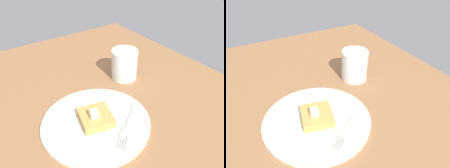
{
  "view_description": "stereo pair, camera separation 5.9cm",
  "coord_description": "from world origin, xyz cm",
  "views": [
    {
      "loc": [
        15.19,
        38.31,
        40.87
      ],
      "look_at": [
        -12.77,
        -0.97,
        7.45
      ],
      "focal_mm": 35.0,
      "sensor_mm": 36.0,
      "label": 1
    },
    {
      "loc": [
        10.21,
        41.41,
        40.87
      ],
      "look_at": [
        -12.77,
        -0.97,
        7.45
      ],
      "focal_mm": 35.0,
      "sensor_mm": 36.0,
      "label": 2
    }
  ],
  "objects": [
    {
      "name": "table_surface",
      "position": [
        0.0,
        0.0,
        1.48
      ],
      "size": [
        99.3,
        99.3,
        2.95
      ],
      "primitive_type": "cube",
      "color": "#946640",
      "rests_on": "ground"
    },
    {
      "name": "plate",
      "position": [
        -3.61,
        5.31,
        3.53
      ],
      "size": [
        25.92,
        25.92,
        1.05
      ],
      "color": "silver",
      "rests_on": "table_surface"
    },
    {
      "name": "toast_slice_center",
      "position": [
        -3.61,
        5.31,
        5.05
      ],
      "size": [
        8.79,
        9.14,
        2.09
      ],
      "primitive_type": "cube",
      "rotation": [
        0.0,
        0.0,
        -0.23
      ],
      "color": "tan",
      "rests_on": "plate"
    },
    {
      "name": "butter_pat_primary",
      "position": [
        -2.85,
        5.89,
        7.04
      ],
      "size": [
        2.22,
        2.07,
        1.9
      ],
      "primitive_type": "cube",
      "rotation": [
        0.0,
        0.0,
        2.93
      ],
      "color": "beige",
      "rests_on": "toast_slice_center"
    },
    {
      "name": "fork",
      "position": [
        -8.68,
        11.19,
        4.19
      ],
      "size": [
        13.38,
        11.13,
        0.36
      ],
      "color": "silver",
      "rests_on": "plate"
    },
    {
      "name": "syrup_jar",
      "position": [
        -21.92,
        -7.25,
        7.43
      ],
      "size": [
        8.16,
        8.16,
        9.34
      ],
      "color": "#5B2B0B",
      "rests_on": "table_surface"
    }
  ]
}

